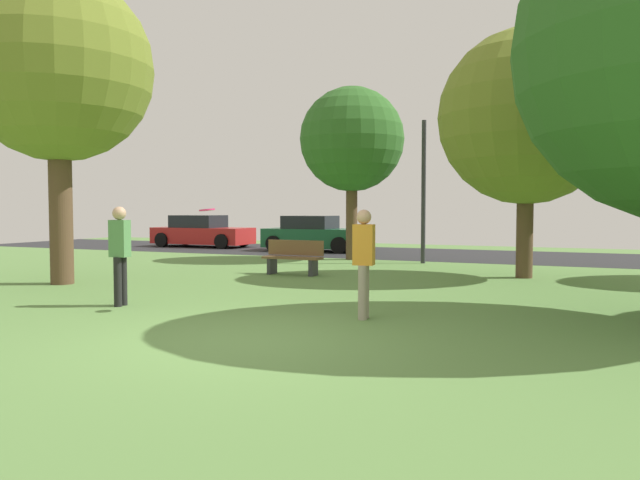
# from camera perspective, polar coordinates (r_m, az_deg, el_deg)

# --- Properties ---
(ground_plane) EXTENTS (44.00, 44.00, 0.00)m
(ground_plane) POSITION_cam_1_polar(r_m,az_deg,el_deg) (8.22, -7.62, -9.34)
(ground_plane) COLOR #5B8442
(road_strip) EXTENTS (44.00, 6.40, 0.01)m
(road_strip) POSITION_cam_1_polar(r_m,az_deg,el_deg) (23.30, 13.31, -1.39)
(road_strip) COLOR #28282B
(road_strip) RESTS_ON ground_plane
(oak_tree_left) EXTENTS (4.35, 4.35, 6.19)m
(oak_tree_left) POSITION_cam_1_polar(r_m,az_deg,el_deg) (16.32, 18.65, 10.75)
(oak_tree_left) COLOR brown
(oak_tree_left) RESTS_ON ground_plane
(maple_tree_near) EXTENTS (4.27, 4.27, 7.08)m
(maple_tree_near) POSITION_cam_1_polar(r_m,az_deg,el_deg) (15.61, -23.18, 14.41)
(maple_tree_near) COLOR brown
(maple_tree_near) RESTS_ON ground_plane
(oak_tree_center) EXTENTS (3.51, 3.51, 5.81)m
(oak_tree_center) POSITION_cam_1_polar(r_m,az_deg,el_deg) (20.88, 2.98, 9.26)
(oak_tree_center) COLOR brown
(oak_tree_center) RESTS_ON ground_plane
(person_thrower) EXTENTS (0.34, 0.30, 1.78)m
(person_thrower) POSITION_cam_1_polar(r_m,az_deg,el_deg) (11.49, -18.09, -0.94)
(person_thrower) COLOR black
(person_thrower) RESTS_ON ground_plane
(person_catcher) EXTENTS (0.34, 0.30, 1.73)m
(person_catcher) POSITION_cam_1_polar(r_m,az_deg,el_deg) (9.67, 4.09, -1.71)
(person_catcher) COLOR gray
(person_catcher) RESTS_ON ground_plane
(frisbee_disc) EXTENTS (0.32, 0.31, 0.05)m
(frisbee_disc) POSITION_cam_1_polar(r_m,az_deg,el_deg) (10.57, -10.45, 2.77)
(frisbee_disc) COLOR #EA2D6B
(parked_car_red) EXTENTS (4.51, 2.00, 1.42)m
(parked_car_red) POSITION_cam_1_polar(r_m,az_deg,el_deg) (28.13, -10.93, 0.70)
(parked_car_red) COLOR #B21E1E
(parked_car_red) RESTS_ON ground_plane
(parked_car_green) EXTENTS (4.05, 1.99, 1.43)m
(parked_car_green) POSITION_cam_1_polar(r_m,az_deg,el_deg) (24.85, -0.58, 0.48)
(parked_car_green) COLOR #195633
(parked_car_green) RESTS_ON ground_plane
(park_bench) EXTENTS (1.60, 0.45, 0.90)m
(park_bench) POSITION_cam_1_polar(r_m,az_deg,el_deg) (16.10, -2.48, -1.59)
(park_bench) COLOR brown
(park_bench) RESTS_ON ground_plane
(street_lamp_post) EXTENTS (0.14, 0.14, 4.50)m
(street_lamp_post) POSITION_cam_1_polar(r_m,az_deg,el_deg) (19.65, 9.59, 4.41)
(street_lamp_post) COLOR #2D2D33
(street_lamp_post) RESTS_ON ground_plane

